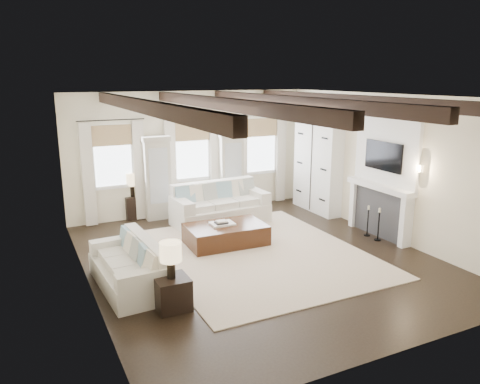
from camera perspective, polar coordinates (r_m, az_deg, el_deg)
name	(u,v)px	position (r m, az deg, el deg)	size (l,w,h in m)	color
ground	(258,258)	(9.53, 2.19, -8.03)	(7.50, 7.50, 0.00)	black
room_shell	(270,156)	(10.12, 3.64, 4.40)	(6.54, 7.54, 3.22)	white
area_rug	(258,253)	(9.76, 2.20, -7.42)	(4.03, 4.88, 0.02)	beige
sofa_back	(219,206)	(11.65, -2.55, -1.76)	(2.40, 1.18, 1.01)	silver
sofa_left	(131,268)	(8.39, -13.14, -9.00)	(1.01, 2.03, 0.85)	silver
ottoman	(226,235)	(10.19, -1.74, -5.21)	(1.68, 1.05, 0.44)	black
tray	(222,224)	(10.14, -2.18, -3.88)	(0.50, 0.38, 0.04)	white
book_lower	(221,223)	(10.08, -2.30, -3.74)	(0.26, 0.20, 0.04)	#262628
book_upper	(221,221)	(10.05, -2.27, -3.59)	(0.22, 0.17, 0.03)	beige
side_table_front	(172,293)	(7.56, -8.27, -12.11)	(0.52, 0.52, 0.52)	black
lamp_front	(171,254)	(7.30, -8.45, -7.47)	(0.34, 0.34, 0.58)	black
side_table_back	(133,207)	(12.30, -12.92, -1.83)	(0.39, 0.39, 0.59)	black
lamp_back	(131,180)	(12.13, -13.10, 1.40)	(0.35, 0.35, 0.61)	black
candlestick_near	(378,227)	(10.84, 16.52, -4.11)	(0.15, 0.15, 0.74)	black
candlestick_far	(368,223)	(11.10, 15.30, -3.70)	(0.14, 0.14, 0.71)	black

